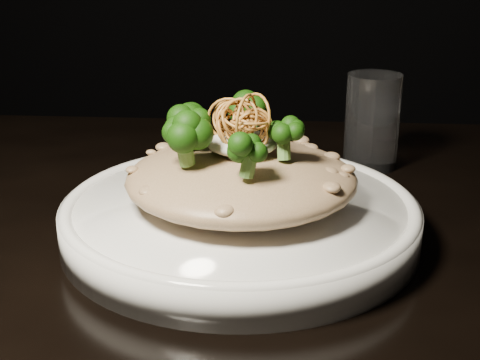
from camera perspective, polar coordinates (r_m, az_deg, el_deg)
name	(u,v)px	position (r m, az deg, el deg)	size (l,w,h in m)	color
table	(319,314)	(0.66, 6.75, -11.28)	(1.10, 0.80, 0.75)	black
plate	(240,219)	(0.61, 0.00, -3.36)	(0.32, 0.32, 0.03)	white
risotto	(241,178)	(0.60, 0.11, 0.18)	(0.21, 0.21, 0.05)	brown
broccoli	(236,124)	(0.58, -0.34, 4.82)	(0.16, 0.16, 0.06)	black
cheese	(242,143)	(0.59, 0.20, 3.16)	(0.06, 0.06, 0.02)	silver
shallots	(242,113)	(0.58, 0.18, 5.72)	(0.06, 0.06, 0.04)	brown
drinking_glass	(372,121)	(0.80, 11.21, 4.92)	(0.06, 0.06, 0.11)	white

